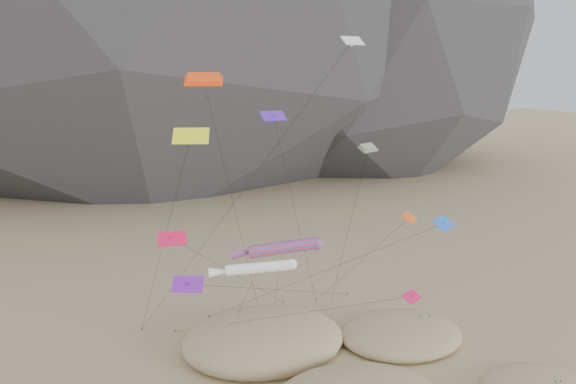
{
  "coord_description": "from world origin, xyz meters",
  "views": [
    {
      "loc": [
        -15.23,
        -28.84,
        25.59
      ],
      "look_at": [
        0.11,
        12.0,
        15.81
      ],
      "focal_mm": 35.0,
      "sensor_mm": 36.0,
      "label": 1
    }
  ],
  "objects": [
    {
      "name": "kite_stakes",
      "position": [
        0.9,
        24.07,
        0.15
      ],
      "size": [
        23.25,
        3.79,
        0.3
      ],
      "color": "#3F2D1E",
      "rests_on": "ground"
    },
    {
      "name": "white_tube_kite",
      "position": [
        -4.02,
        7.78,
        11.39
      ],
      "size": [
        6.22,
        15.6,
        12.04
      ],
      "color": "white",
      "rests_on": "ground"
    },
    {
      "name": "delta_kites",
      "position": [
        -0.38,
        10.97,
        16.04
      ],
      "size": [
        23.2,
        22.36,
        28.12
      ],
      "color": "#D81445",
      "rests_on": "ground"
    },
    {
      "name": "rainbow_tube_kite",
      "position": [
        -0.83,
        11.4,
        11.4
      ],
      "size": [
        7.9,
        14.37,
        12.24
      ],
      "color": "#FF3D1A",
      "rests_on": "ground"
    },
    {
      "name": "multi_parafoil",
      "position": [
        7.98,
        13.52,
        18.49
      ],
      "size": [
        2.64,
        11.04,
        19.17
      ],
      "color": "#EE4319",
      "rests_on": "ground"
    },
    {
      "name": "orange_parafoil",
      "position": [
        -5.59,
        15.61,
        24.37
      ],
      "size": [
        9.21,
        12.15,
        25.16
      ],
      "color": "#FF420D",
      "rests_on": "ground"
    }
  ]
}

